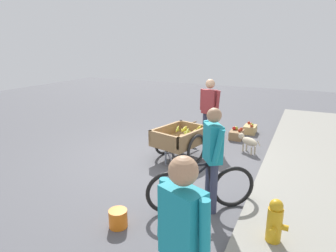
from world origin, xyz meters
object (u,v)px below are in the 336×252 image
Objects in this scene: fruit_cart at (180,139)px; cyclist_person at (213,151)px; vendor_person at (209,106)px; dog at (248,141)px; plastic_bucket at (118,218)px; bystander_person at (182,237)px; apple_crate at (237,134)px; bicycle at (201,188)px; fire_hydrant at (274,225)px; mixed_fruit_crate at (250,129)px.

cyclist_person is (1.65, 1.21, 0.49)m from fruit_cart.
dog is at bearing 85.24° from vendor_person.
plastic_bucket is (3.73, -0.06, -0.85)m from vendor_person.
bystander_person is at bearing 4.20° from dog.
vendor_person is 0.98× the size of bystander_person.
cyclist_person is at bearing 134.53° from plastic_bucket.
fruit_cart reaches higher than plastic_bucket.
fruit_cart is 3.12× the size of dog.
plastic_bucket is 4.56m from apple_crate.
bicycle is at bearing 135.56° from plastic_bucket.
fruit_cart is 3.08m from fire_hydrant.
mixed_fruit_crate is at bearing -174.74° from bystander_person.
fruit_cart reaches higher than mixed_fruit_crate.
vendor_person is 4.97m from bystander_person.
bicycle reaches higher than fruit_cart.
apple_crate is at bearing 172.67° from plastic_bucket.
plastic_bucket is at bearing -127.49° from bystander_person.
dog is at bearing 8.48° from mixed_fruit_crate.
bicycle is at bearing 0.84° from mixed_fruit_crate.
fruit_cart is at bearing -21.78° from mixed_fruit_crate.
bystander_person reaches higher than apple_crate.
fruit_cart is 1.62m from dog.
vendor_person reaches higher than plastic_bucket.
bystander_person is at bearing 14.72° from bicycle.
bicycle is at bearing -112.85° from fire_hydrant.
fire_hydrant reaches higher than mixed_fruit_crate.
cyclist_person is at bearing 126.03° from bicycle.
plastic_bucket is at bearing -77.45° from fire_hydrant.
bicycle is 2.41× the size of dog.
dog is (-1.02, 1.25, -0.17)m from fruit_cart.
plastic_bucket is at bearing 4.64° from fruit_cart.
fire_hydrant is (0.54, 0.96, -0.60)m from cyclist_person.
cyclist_person is at bearing -0.94° from dog.
fruit_cart is 2.77m from mixed_fruit_crate.
apple_crate reaches higher than mixed_fruit_crate.
mixed_fruit_crate is (-1.54, -0.23, -0.15)m from dog.
vendor_person is 1.85m from mixed_fruit_crate.
vendor_person reaches higher than fruit_cart.
cyclist_person reaches higher than fruit_cart.
cyclist_person is 4.29m from mixed_fruit_crate.
fruit_cart is at bearing -143.76° from cyclist_person.
apple_crate is (-1.89, 0.79, -0.31)m from fruit_cart.
cyclist_person is at bearing -169.19° from bystander_person.
bicycle is at bearing 15.96° from vendor_person.
dog is 3.79m from plastic_bucket.
plastic_bucket is 0.58× the size of apple_crate.
plastic_bucket is at bearing -15.90° from dog.
bicycle is 1.17m from fire_hydrant.
apple_crate is at bearing 146.58° from vendor_person.
vendor_person is 2.84× the size of dog.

